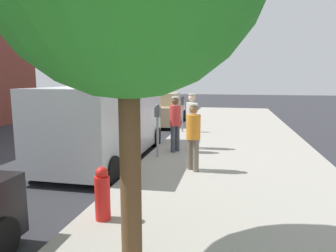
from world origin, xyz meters
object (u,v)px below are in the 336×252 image
object	(u,v)px
parking_meter_far	(182,107)
parked_sedan_ahead	(163,110)
pedestrian_in_red	(175,120)
parking_meter_near	(158,121)
parked_van	(107,121)
fire_hydrant	(102,194)
traffic_light_corner	(79,62)
pedestrian_in_orange	(193,133)
pedestrian_in_white	(192,117)

from	to	relation	value
parking_meter_far	parked_sedan_ahead	bearing A→B (deg)	117.73
pedestrian_in_red	parking_meter_near	bearing A→B (deg)	-117.22
parking_meter_near	parked_van	distance (m)	1.50
parked_van	fire_hydrant	bearing A→B (deg)	-67.77
fire_hydrant	parking_meter_near	bearing A→B (deg)	91.43
traffic_light_corner	pedestrian_in_orange	bearing A→B (deg)	-52.22
parking_meter_near	pedestrian_in_red	size ratio (longest dim) A/B	0.90
pedestrian_in_red	parked_sedan_ahead	world-z (taller)	pedestrian_in_red
traffic_light_corner	parking_meter_far	bearing A→B (deg)	-39.02
pedestrian_in_white	parked_van	bearing A→B (deg)	-148.86
parked_van	parked_sedan_ahead	bearing A→B (deg)	90.06
pedestrian_in_orange	pedestrian_in_red	world-z (taller)	pedestrian_in_red
parking_meter_far	parked_van	distance (m)	4.64
parking_meter_far	pedestrian_in_red	world-z (taller)	pedestrian_in_red
parked_van	traffic_light_corner	size ratio (longest dim) A/B	1.00
parking_meter_near	fire_hydrant	xyz separation A→B (m)	(0.10, -3.99, -0.61)
parked_sedan_ahead	parking_meter_near	bearing A→B (deg)	-78.14
traffic_light_corner	fire_hydrant	distance (m)	17.31
pedestrian_in_white	parked_sedan_ahead	size ratio (longest dim) A/B	0.39
pedestrian_in_orange	fire_hydrant	xyz separation A→B (m)	(-1.06, -2.90, -0.51)
parked_sedan_ahead	traffic_light_corner	xyz separation A→B (m)	(-6.66, 3.75, 2.77)
parking_meter_far	parked_van	world-z (taller)	parked_van
pedestrian_in_red	traffic_light_corner	world-z (taller)	traffic_light_corner
parking_meter_far	traffic_light_corner	bearing A→B (deg)	140.98
traffic_light_corner	fire_hydrant	size ratio (longest dim) A/B	6.05
parking_meter_far	fire_hydrant	world-z (taller)	parking_meter_far
parking_meter_far	pedestrian_in_red	distance (m)	3.61
parked_van	parked_sedan_ahead	world-z (taller)	parked_van
traffic_light_corner	fire_hydrant	world-z (taller)	traffic_light_corner
parking_meter_far	pedestrian_in_white	world-z (taller)	pedestrian_in_white
parking_meter_near	parked_sedan_ahead	xyz separation A→B (m)	(-1.51, 7.18, -0.43)
pedestrian_in_white	parked_sedan_ahead	bearing A→B (deg)	111.38
traffic_light_corner	fire_hydrant	xyz separation A→B (m)	(8.26, -14.92, -2.95)
parking_meter_far	pedestrian_in_white	size ratio (longest dim) A/B	0.87
parking_meter_near	pedestrian_in_orange	distance (m)	1.59
pedestrian_in_white	fire_hydrant	distance (m)	5.38
parked_sedan_ahead	fire_hydrant	size ratio (longest dim) A/B	5.19
pedestrian_in_red	parked_van	world-z (taller)	parked_van
pedestrian_in_red	pedestrian_in_white	xyz separation A→B (m)	(0.42, 0.59, 0.04)
pedestrian_in_red	pedestrian_in_orange	bearing A→B (deg)	-66.54
parked_van	fire_hydrant	size ratio (longest dim) A/B	6.06
pedestrian_in_white	fire_hydrant	size ratio (longest dim) A/B	2.03
parking_meter_far	parked_sedan_ahead	size ratio (longest dim) A/B	0.34
fire_hydrant	parked_van	bearing A→B (deg)	112.23
parked_sedan_ahead	fire_hydrant	xyz separation A→B (m)	(1.61, -11.17, -0.18)
parking_meter_near	fire_hydrant	world-z (taller)	parking_meter_near
pedestrian_in_white	traffic_light_corner	distance (m)	13.35
parking_meter_far	pedestrian_in_orange	distance (m)	5.53
fire_hydrant	pedestrian_in_white	bearing A→B (deg)	82.57
parking_meter_far	parked_van	size ratio (longest dim) A/B	0.29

